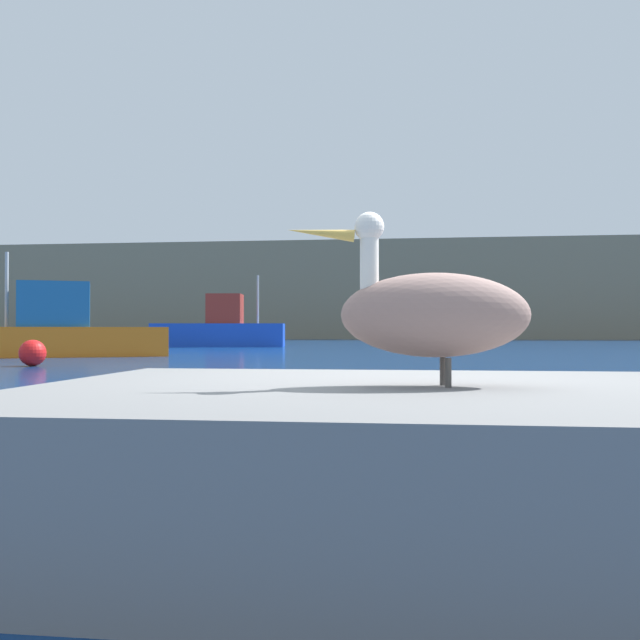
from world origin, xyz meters
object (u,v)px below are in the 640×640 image
(pelican, at_px, (433,312))
(fishing_boat_blue, at_px, (220,329))
(fishing_boat_orange, at_px, (64,330))
(mooring_buoy, at_px, (33,353))

(pelican, bearing_deg, fishing_boat_blue, -81.37)
(fishing_boat_orange, bearing_deg, fishing_boat_blue, -120.76)
(pelican, distance_m, fishing_boat_blue, 36.67)
(pelican, distance_m, mooring_buoy, 17.06)
(fishing_boat_blue, bearing_deg, fishing_boat_orange, -102.80)
(pelican, height_order, fishing_boat_orange, fishing_boat_orange)
(pelican, xyz_separation_m, fishing_boat_blue, (-10.63, 35.10, -0.08))
(pelican, xyz_separation_m, fishing_boat_orange, (-12.17, 20.27, -0.10))
(pelican, distance_m, fishing_boat_orange, 23.64)
(fishing_boat_orange, xyz_separation_m, fishing_boat_blue, (1.54, 14.83, 0.02))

